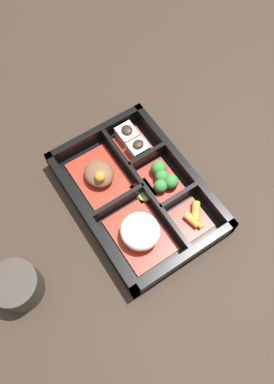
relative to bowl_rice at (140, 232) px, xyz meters
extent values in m
plane|color=black|center=(0.07, -0.04, -0.03)|extent=(3.00, 3.00, 0.00)
cube|color=black|center=(0.07, -0.04, -0.03)|extent=(0.32, 0.22, 0.01)
cube|color=black|center=(0.07, -0.15, -0.01)|extent=(0.32, 0.01, 0.04)
cube|color=black|center=(0.07, 0.06, -0.01)|extent=(0.32, 0.01, 0.04)
cube|color=black|center=(-0.08, -0.04, -0.01)|extent=(0.01, 0.22, 0.04)
cube|color=black|center=(0.22, -0.04, -0.01)|extent=(0.01, 0.22, 0.04)
cube|color=black|center=(0.07, -0.05, -0.01)|extent=(0.29, 0.01, 0.04)
cube|color=black|center=(0.02, -0.10, -0.01)|extent=(0.01, 0.08, 0.04)
cube|color=black|center=(0.12, -0.10, -0.01)|extent=(0.01, 0.08, 0.04)
cube|color=black|center=(0.07, 0.00, -0.01)|extent=(0.01, 0.11, 0.04)
cube|color=maroon|center=(0.00, 0.00, -0.02)|extent=(0.12, 0.09, 0.01)
ellipsoid|color=silver|center=(0.00, 0.00, 0.00)|extent=(0.07, 0.07, 0.04)
cube|color=maroon|center=(0.14, 0.00, -0.02)|extent=(0.12, 0.09, 0.01)
ellipsoid|color=brown|center=(0.14, 0.00, 0.00)|extent=(0.06, 0.06, 0.03)
sphere|color=orange|center=(0.13, 0.01, 0.01)|extent=(0.02, 0.02, 0.02)
cube|color=maroon|center=(-0.03, -0.10, -0.02)|extent=(0.07, 0.06, 0.01)
cylinder|color=orange|center=(-0.02, -0.11, -0.01)|extent=(0.04, 0.04, 0.02)
cylinder|color=orange|center=(-0.03, -0.09, -0.01)|extent=(0.03, 0.02, 0.01)
cylinder|color=orange|center=(-0.03, -0.10, -0.01)|extent=(0.04, 0.02, 0.01)
cube|color=maroon|center=(0.07, -0.10, -0.02)|extent=(0.09, 0.06, 0.01)
sphere|color=#2D6B2D|center=(0.09, -0.10, 0.00)|extent=(0.03, 0.03, 0.03)
sphere|color=#2D6B2D|center=(0.07, -0.10, 0.00)|extent=(0.03, 0.03, 0.03)
sphere|color=#2D6B2D|center=(0.05, -0.11, 0.00)|extent=(0.03, 0.03, 0.03)
sphere|color=#2D6B2D|center=(0.06, -0.08, 0.00)|extent=(0.03, 0.03, 0.03)
cube|color=maroon|center=(0.17, -0.10, -0.02)|extent=(0.07, 0.06, 0.01)
cube|color=beige|center=(0.15, -0.10, 0.00)|extent=(0.03, 0.04, 0.02)
ellipsoid|color=black|center=(0.15, -0.10, 0.01)|extent=(0.02, 0.02, 0.01)
cube|color=beige|center=(0.19, -0.10, -0.01)|extent=(0.04, 0.04, 0.02)
ellipsoid|color=black|center=(0.19, -0.10, 0.01)|extent=(0.02, 0.02, 0.01)
cube|color=maroon|center=(0.07, -0.05, -0.02)|extent=(0.04, 0.04, 0.01)
cylinder|color=#75A84C|center=(0.07, -0.05, -0.01)|extent=(0.02, 0.02, 0.00)
cylinder|color=#75A84C|center=(0.07, -0.05, -0.01)|extent=(0.02, 0.02, 0.00)
cylinder|color=#75A84C|center=(0.06, -0.05, -0.01)|extent=(0.02, 0.02, 0.00)
cylinder|color=#2D2823|center=(0.04, 0.23, 0.00)|extent=(0.08, 0.08, 0.06)
cylinder|color=#597A38|center=(0.04, 0.23, 0.03)|extent=(0.07, 0.07, 0.01)
camera|label=1|loc=(-0.18, 0.12, 0.64)|focal=35.00mm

